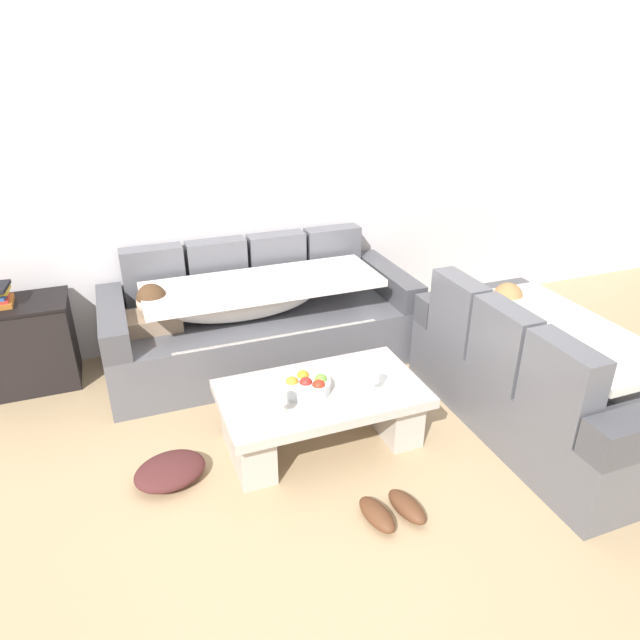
{
  "coord_description": "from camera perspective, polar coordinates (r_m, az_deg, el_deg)",
  "views": [
    {
      "loc": [
        -0.99,
        -2.12,
        2.19
      ],
      "look_at": [
        0.21,
        1.05,
        0.55
      ],
      "focal_mm": 31.56,
      "sensor_mm": 36.0,
      "label": 1
    }
  ],
  "objects": [
    {
      "name": "side_cabinet",
      "position": [
        4.46,
        -28.12,
        -2.29
      ],
      "size": [
        0.72,
        0.44,
        0.64
      ],
      "color": "black",
      "rests_on": "ground_plane"
    },
    {
      "name": "open_magazine",
      "position": [
        3.47,
        6.18,
        -5.72
      ],
      "size": [
        0.33,
        0.29,
        0.01
      ],
      "primitive_type": "cube",
      "rotation": [
        0.0,
        0.0,
        0.31
      ],
      "color": "white",
      "rests_on": "coffee_table"
    },
    {
      "name": "back_wall",
      "position": [
        4.47,
        -7.79,
        14.75
      ],
      "size": [
        9.0,
        0.1,
        2.7
      ],
      "primitive_type": "cube",
      "color": "silver",
      "rests_on": "ground_plane"
    },
    {
      "name": "couch_along_wall",
      "position": [
        4.28,
        -6.36,
        -0.07
      ],
      "size": [
        2.28,
        0.92,
        0.88
      ],
      "color": "#58585F",
      "rests_on": "ground_plane"
    },
    {
      "name": "coffee_table",
      "position": [
        3.42,
        0.15,
        -9.04
      ],
      "size": [
        1.2,
        0.68,
        0.38
      ],
      "color": "#B9B0A7",
      "rests_on": "ground_plane"
    },
    {
      "name": "crumpled_garment",
      "position": [
        3.36,
        -14.96,
        -14.56
      ],
      "size": [
        0.46,
        0.41,
        0.12
      ],
      "primitive_type": "ellipsoid",
      "rotation": [
        0.0,
        0.0,
        0.24
      ],
      "color": "#4C2323",
      "rests_on": "ground_plane"
    },
    {
      "name": "wine_glass_near_left",
      "position": [
        3.07,
        -3.88,
        -7.79
      ],
      "size": [
        0.07,
        0.07,
        0.17
      ],
      "color": "silver",
      "rests_on": "coffee_table"
    },
    {
      "name": "couch_near_window",
      "position": [
        3.8,
        21.69,
        -5.49
      ],
      "size": [
        0.92,
        1.77,
        0.88
      ],
      "rotation": [
        0.0,
        0.0,
        1.57
      ],
      "color": "#58585F",
      "rests_on": "ground_plane"
    },
    {
      "name": "pair_of_shoes",
      "position": [
        3.08,
        7.31,
        -18.61
      ],
      "size": [
        0.34,
        0.29,
        0.09
      ],
      "color": "#59331E",
      "rests_on": "ground_plane"
    },
    {
      "name": "ground_plane",
      "position": [
        3.21,
        3.28,
        -17.28
      ],
      "size": [
        14.0,
        14.0,
        0.0
      ],
      "primitive_type": "plane",
      "color": "tan"
    },
    {
      "name": "fruit_bowl",
      "position": [
        3.3,
        -1.31,
        -6.57
      ],
      "size": [
        0.28,
        0.28,
        0.1
      ],
      "color": "silver",
      "rests_on": "coffee_table"
    },
    {
      "name": "wine_glass_near_right",
      "position": [
        3.26,
        5.54,
        -5.67
      ],
      "size": [
        0.07,
        0.07,
        0.17
      ],
      "color": "silver",
      "rests_on": "coffee_table"
    }
  ]
}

